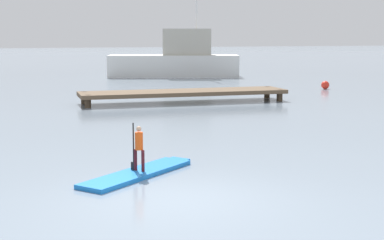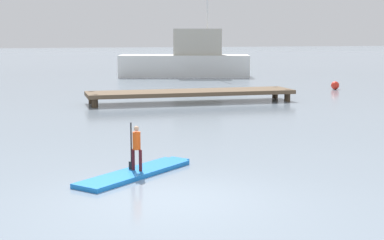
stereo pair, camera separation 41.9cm
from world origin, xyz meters
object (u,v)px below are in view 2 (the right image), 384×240
object	(u,v)px
paddleboard_near	(137,173)
paddler_child_solo	(136,146)
mooring_buoy_near	(335,85)
fishing_boat_green_midground	(188,59)

from	to	relation	value
paddleboard_near	paddler_child_solo	distance (m)	0.62
paddleboard_near	paddler_child_solo	size ratio (longest dim) A/B	2.77
paddleboard_near	mooring_buoy_near	world-z (taller)	mooring_buoy_near
paddleboard_near	paddler_child_solo	xyz separation A→B (m)	(-0.00, 0.01, 0.62)
paddleboard_near	mooring_buoy_near	xyz separation A→B (m)	(14.29, 17.38, 0.18)
paddleboard_near	mooring_buoy_near	bearing A→B (deg)	50.58
fishing_boat_green_midground	mooring_buoy_near	bearing A→B (deg)	-64.39
paddler_child_solo	mooring_buoy_near	distance (m)	22.50
paddleboard_near	paddler_child_solo	world-z (taller)	paddler_child_solo
paddler_child_solo	fishing_boat_green_midground	bearing A→B (deg)	73.42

